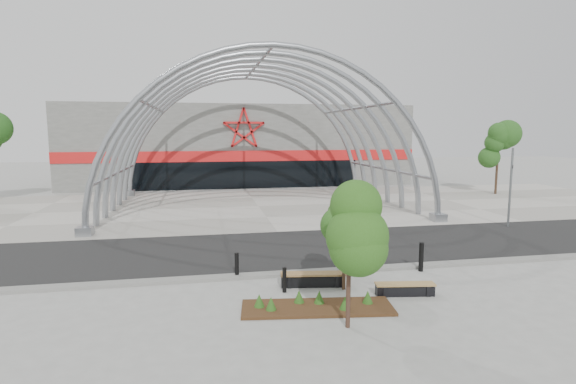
% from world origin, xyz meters
% --- Properties ---
extents(ground, '(140.00, 140.00, 0.00)m').
position_xyz_m(ground, '(0.00, 0.00, 0.00)').
color(ground, gray).
rests_on(ground, ground).
extents(road, '(140.00, 7.00, 0.02)m').
position_xyz_m(road, '(0.00, 3.50, 0.01)').
color(road, black).
rests_on(road, ground).
extents(forecourt, '(60.00, 17.00, 0.04)m').
position_xyz_m(forecourt, '(0.00, 15.50, 0.02)').
color(forecourt, gray).
rests_on(forecourt, ground).
extents(kerb, '(60.00, 0.50, 0.12)m').
position_xyz_m(kerb, '(0.00, -0.25, 0.06)').
color(kerb, slate).
rests_on(kerb, ground).
extents(arena_building, '(34.00, 15.24, 8.00)m').
position_xyz_m(arena_building, '(0.00, 33.45, 3.99)').
color(arena_building, '#62635E').
rests_on(arena_building, ground).
extents(vault_canopy, '(20.80, 15.80, 20.36)m').
position_xyz_m(vault_canopy, '(0.00, 15.50, 0.02)').
color(vault_canopy, '#91959B').
rests_on(vault_canopy, ground).
extents(planting_bed, '(4.78, 2.01, 0.49)m').
position_xyz_m(planting_bed, '(-0.61, -3.62, 0.12)').
color(planting_bed, '#301E10').
rests_on(planting_bed, ground).
extents(signal_pole, '(0.25, 0.64, 4.50)m').
position_xyz_m(signal_pole, '(13.17, 5.90, 2.35)').
color(signal_pole, slate).
rests_on(signal_pole, ground).
extents(street_tree_0, '(1.74, 1.74, 3.97)m').
position_xyz_m(street_tree_0, '(-0.04, -5.06, 2.85)').
color(street_tree_0, '#341D18').
rests_on(street_tree_0, ground).
extents(street_tree_1, '(1.47, 1.47, 3.48)m').
position_xyz_m(street_tree_1, '(0.79, -2.13, 2.50)').
color(street_tree_1, black).
rests_on(street_tree_1, ground).
extents(bench_0, '(2.33, 0.83, 0.48)m').
position_xyz_m(bench_0, '(-0.19, -1.61, 0.23)').
color(bench_0, black).
rests_on(bench_0, ground).
extents(bench_1, '(2.02, 0.72, 0.41)m').
position_xyz_m(bench_1, '(2.61, -3.06, 0.20)').
color(bench_1, black).
rests_on(bench_1, ground).
extents(bollard_0, '(0.15, 0.15, 0.95)m').
position_xyz_m(bollard_0, '(-2.74, -0.19, 0.47)').
color(bollard_0, black).
rests_on(bollard_0, ground).
extents(bollard_1, '(0.14, 0.14, 0.87)m').
position_xyz_m(bollard_1, '(-1.28, -2.03, 0.43)').
color(bollard_1, black).
rests_on(bollard_1, ground).
extents(bollard_2, '(0.15, 0.15, 0.96)m').
position_xyz_m(bollard_2, '(1.29, -0.64, 0.48)').
color(bollard_2, black).
rests_on(bollard_2, ground).
extents(bollard_3, '(0.14, 0.14, 0.85)m').
position_xyz_m(bollard_3, '(1.89, -0.84, 0.43)').
color(bollard_3, black).
rests_on(bollard_3, ground).
extents(bollard_4, '(0.18, 0.18, 1.14)m').
position_xyz_m(bollard_4, '(4.37, -0.75, 0.57)').
color(bollard_4, black).
rests_on(bollard_4, ground).
extents(bg_tree_1, '(2.70, 2.70, 5.91)m').
position_xyz_m(bg_tree_1, '(21.00, 18.00, 4.25)').
color(bg_tree_1, black).
rests_on(bg_tree_1, ground).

